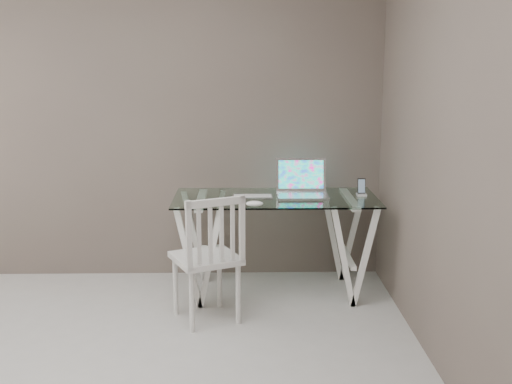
% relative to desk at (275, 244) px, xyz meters
% --- Properties ---
extents(room, '(4.50, 4.52, 2.71)m').
position_rel_desk_xyz_m(room, '(-1.20, -1.76, 1.33)').
color(room, '#AEACA7').
rests_on(room, ground).
extents(desk, '(1.50, 0.70, 0.75)m').
position_rel_desk_xyz_m(desk, '(0.00, 0.00, 0.00)').
color(desk, silver).
rests_on(desk, ground).
extents(chair, '(0.54, 0.54, 0.89)m').
position_rel_desk_xyz_m(chair, '(-0.46, -0.55, 0.11)').
color(chair, silver).
rests_on(chair, ground).
extents(laptop, '(0.38, 0.31, 0.27)m').
position_rel_desk_xyz_m(laptop, '(0.20, 0.07, 0.43)').
color(laptop, silver).
rests_on(laptop, desk).
extents(keyboard, '(0.30, 0.13, 0.01)m').
position_rel_desk_xyz_m(keyboard, '(-0.17, 0.01, 0.37)').
color(keyboard, silver).
rests_on(keyboard, desk).
extents(mouse, '(0.12, 0.07, 0.04)m').
position_rel_desk_xyz_m(mouse, '(-0.16, -0.29, 0.38)').
color(mouse, white).
rests_on(mouse, desk).
extents(phone_dock, '(0.07, 0.07, 0.13)m').
position_rel_desk_xyz_m(phone_dock, '(0.65, 0.04, 0.40)').
color(phone_dock, white).
rests_on(phone_dock, desk).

